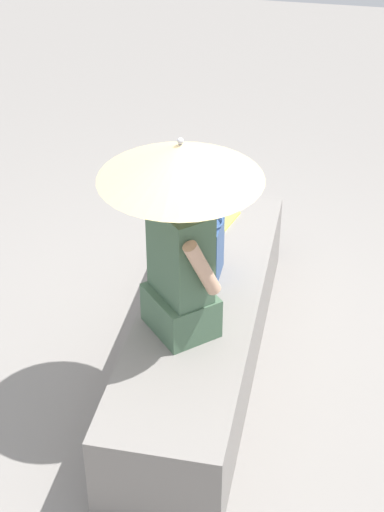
{
  "coord_description": "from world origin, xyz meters",
  "views": [
    {
      "loc": [
        3.43,
        0.65,
        3.09
      ],
      "look_at": [
        0.14,
        -0.03,
        0.83
      ],
      "focal_mm": 57.23,
      "sensor_mm": 36.0,
      "label": 1
    }
  ],
  "objects_px": {
    "person_seated": "(180,264)",
    "handbag_black": "(206,249)",
    "parasol": "(180,162)",
    "magazine": "(217,219)"
  },
  "relations": [
    {
      "from": "magazine",
      "to": "parasol",
      "type": "bearing_deg",
      "value": 15.03
    },
    {
      "from": "magazine",
      "to": "handbag_black",
      "type": "bearing_deg",
      "value": 18.92
    },
    {
      "from": "parasol",
      "to": "magazine",
      "type": "xyz_separation_m",
      "value": [
        -1.05,
        -0.01,
        -0.93
      ]
    },
    {
      "from": "handbag_black",
      "to": "person_seated",
      "type": "bearing_deg",
      "value": -4.51
    },
    {
      "from": "person_seated",
      "to": "parasol",
      "type": "distance_m",
      "value": 0.55
    },
    {
      "from": "person_seated",
      "to": "parasol",
      "type": "xyz_separation_m",
      "value": [
        -0.01,
        0.0,
        0.55
      ]
    },
    {
      "from": "parasol",
      "to": "handbag_black",
      "type": "height_order",
      "value": "parasol"
    },
    {
      "from": "person_seated",
      "to": "handbag_black",
      "type": "height_order",
      "value": "person_seated"
    },
    {
      "from": "person_seated",
      "to": "magazine",
      "type": "distance_m",
      "value": 1.13
    },
    {
      "from": "handbag_black",
      "to": "parasol",
      "type": "bearing_deg",
      "value": -4.44
    }
  ]
}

